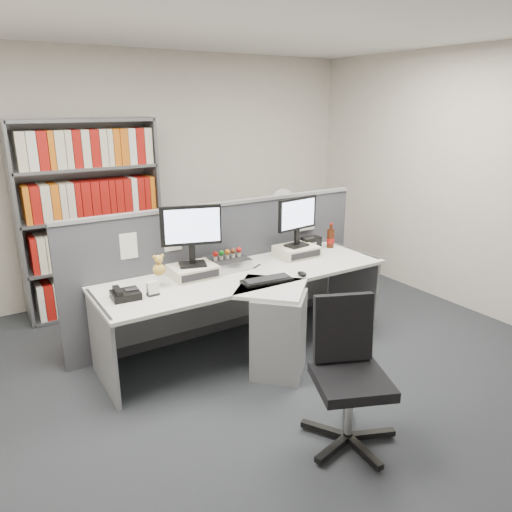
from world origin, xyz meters
TOP-DOWN VIEW (x-y plane):
  - ground at (0.00, 0.00)m, footprint 5.50×5.50m
  - room_shell at (0.00, 0.00)m, footprint 5.04×5.54m
  - partition at (0.00, 1.25)m, footprint 3.00×0.08m
  - desk at (0.00, 0.60)m, footprint 2.60×1.20m
  - monitor_riser_left at (-0.43, 0.98)m, footprint 0.38×0.31m
  - monitor_riser_right at (0.67, 0.98)m, footprint 0.38×0.31m
  - monitor_left at (-0.43, 0.98)m, footprint 0.50×0.22m
  - monitor_right at (0.67, 0.98)m, footprint 0.46×0.18m
  - desktop_pc at (-0.08, 1.02)m, footprint 0.36×0.32m
  - figurines at (-0.08, 1.01)m, footprint 0.29×0.05m
  - keyboard at (0.03, 0.54)m, footprint 0.44×0.20m
  - mouse at (0.37, 0.50)m, footprint 0.06×0.10m
  - desk_phone at (-1.08, 0.81)m, footprint 0.22×0.20m
  - desk_calendar at (-0.87, 0.76)m, footprint 0.09×0.07m
  - plush_toy at (-0.76, 0.89)m, footprint 0.10×0.10m
  - speaker at (0.93, 1.08)m, footprint 0.19×0.11m
  - cola_bottle at (1.14, 1.03)m, footprint 0.08×0.08m
  - shelving_unit at (-0.90, 2.44)m, footprint 1.41×0.40m
  - filing_cabinet at (1.20, 1.99)m, footprint 0.45×0.61m
  - desk_fan at (1.20, 1.99)m, footprint 0.29×0.17m
  - office_chair at (-0.08, -0.60)m, footprint 0.63×0.64m

SIDE VIEW (x-z plane):
  - ground at x=0.00m, z-range 0.00..0.00m
  - filing_cabinet at x=1.20m, z-range 0.00..0.70m
  - desk at x=0.00m, z-range 0.10..0.82m
  - office_chair at x=-0.08m, z-range 0.03..0.98m
  - partition at x=0.00m, z-range 0.01..1.29m
  - keyboard at x=0.03m, z-range 0.72..0.75m
  - mouse at x=0.37m, z-range 0.72..0.76m
  - desk_phone at x=-1.08m, z-range 0.71..0.80m
  - desktop_pc at x=-0.08m, z-range 0.72..0.82m
  - desk_calendar at x=-0.87m, z-range 0.71..0.82m
  - monitor_riser_left at x=-0.43m, z-range 0.72..0.82m
  - monitor_riser_right at x=0.67m, z-range 0.72..0.82m
  - speaker at x=0.93m, z-range 0.72..0.85m
  - cola_bottle at x=1.14m, z-range 0.69..0.94m
  - figurines at x=-0.08m, z-range 0.82..0.91m
  - plush_toy at x=-0.76m, z-range 0.81..0.98m
  - shelving_unit at x=-0.90m, z-range -0.02..1.98m
  - desk_fan at x=1.20m, z-range 0.76..1.24m
  - monitor_right at x=0.67m, z-range 0.87..1.34m
  - monitor_left at x=-0.43m, z-range 0.87..1.39m
  - room_shell at x=0.00m, z-range 0.43..3.15m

